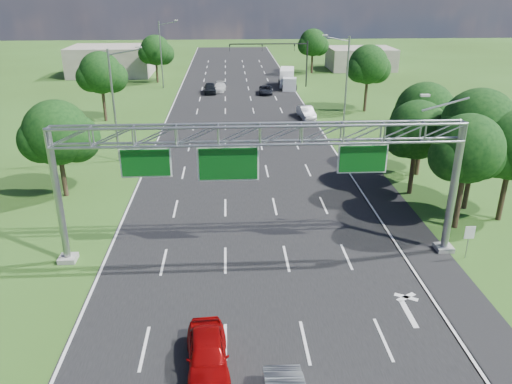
{
  "coord_description": "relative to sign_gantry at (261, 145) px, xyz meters",
  "views": [
    {
      "loc": [
        -1.45,
        -14.04,
        14.96
      ],
      "look_at": [
        0.09,
        13.01,
        3.69
      ],
      "focal_mm": 35.0,
      "sensor_mm": 36.0,
      "label": 1
    }
  ],
  "objects": [
    {
      "name": "tree_verge_re",
      "position": [
        13.75,
        66.04,
        -1.7
      ],
      "size": [
        5.76,
        4.8,
        7.84
      ],
      "color": "#2D2116",
      "rests_on": "ground"
    },
    {
      "name": "box_truck",
      "position": [
        7.67,
        52.78,
        -5.56
      ],
      "size": [
        2.81,
        7.55,
        2.77
      ],
      "rotation": [
        0.0,
        0.0,
        -0.14
      ],
      "color": "white",
      "rests_on": "ground"
    },
    {
      "name": "road_flare",
      "position": [
        9.87,
        2.0,
        -6.89
      ],
      "size": [
        3.0,
        30.0,
        0.02
      ],
      "primitive_type": "cube",
      "color": "black",
      "rests_on": "ground"
    },
    {
      "name": "traffic_signal",
      "position": [
        7.15,
        53.0,
        -1.72
      ],
      "size": [
        12.21,
        0.24,
        7.0
      ],
      "color": "black",
      "rests_on": "ground"
    },
    {
      "name": "tree_verge_rd",
      "position": [
        15.75,
        36.04,
        -1.26
      ],
      "size": [
        5.76,
        4.8,
        8.28
      ],
      "color": "#2D2116",
      "rests_on": "ground"
    },
    {
      "name": "streetlight_l_far",
      "position": [
        -11.63,
        53.0,
        -1.31
      ],
      "size": [
        2.97,
        0.22,
        10.16
      ],
      "color": "gray",
      "rests_on": "ground"
    },
    {
      "name": "building_right",
      "position": [
        23.67,
        70.0,
        -4.89
      ],
      "size": [
        12.0,
        9.0,
        4.0
      ],
      "primitive_type": "cube",
      "color": "gray",
      "rests_on": "ground"
    },
    {
      "name": "road",
      "position": [
        -0.33,
        18.0,
        -6.89
      ],
      "size": [
        18.0,
        180.0,
        0.02
      ],
      "primitive_type": "cube",
      "color": "black",
      "rests_on": "ground"
    },
    {
      "name": "red_coupe",
      "position": [
        -2.86,
        -9.35,
        -6.16
      ],
      "size": [
        2.05,
        4.44,
        1.47
      ],
      "primitive_type": "imported",
      "rotation": [
        0.0,
        0.0,
        0.07
      ],
      "color": "#8C0607",
      "rests_on": "ground"
    },
    {
      "name": "car_queue_b",
      "position": [
        3.86,
        47.71,
        -6.31
      ],
      "size": [
        2.19,
        4.31,
        1.17
      ],
      "primitive_type": "imported",
      "rotation": [
        0.0,
        0.0,
        -0.06
      ],
      "color": "black",
      "rests_on": "ground"
    },
    {
      "name": "ground",
      "position": [
        -0.33,
        18.0,
        -6.89
      ],
      "size": [
        220.0,
        220.0,
        0.0
      ],
      "primitive_type": "plane",
      "color": "#2D4D17",
      "rests_on": "ground"
    },
    {
      "name": "tree_verge_la",
      "position": [
        -14.25,
        10.04,
        -2.13
      ],
      "size": [
        5.76,
        4.8,
        7.4
      ],
      "color": "#2D2116",
      "rests_on": "ground"
    },
    {
      "name": "tree_verge_lb",
      "position": [
        -16.25,
        33.04,
        -1.48
      ],
      "size": [
        5.76,
        4.8,
        8.06
      ],
      "color": "#2D2116",
      "rests_on": "ground"
    },
    {
      "name": "tree_verge_lc",
      "position": [
        -13.25,
        58.04,
        -1.92
      ],
      "size": [
        5.76,
        4.8,
        7.62
      ],
      "color": "#2D2116",
      "rests_on": "ground"
    },
    {
      "name": "car_queue_c",
      "position": [
        -4.38,
        48.69,
        -6.14
      ],
      "size": [
        1.99,
        4.49,
        1.5
      ],
      "primitive_type": "imported",
      "rotation": [
        0.0,
        0.0,
        0.05
      ],
      "color": "black",
      "rests_on": "ground"
    },
    {
      "name": "regulatory_sign",
      "position": [
        12.07,
        -1.02,
        -5.38
      ],
      "size": [
        0.6,
        0.08,
        2.1
      ],
      "color": "gray",
      "rests_on": "ground"
    },
    {
      "name": "sign_gantry",
      "position": [
        0.0,
        0.0,
        0.0
      ],
      "size": [
        23.5,
        1.0,
        9.56
      ],
      "color": "gray",
      "rests_on": "ground"
    },
    {
      "name": "car_queue_a",
      "position": [
        -3.01,
        50.1,
        -6.28
      ],
      "size": [
        2.19,
        4.39,
        1.22
      ],
      "primitive_type": "imported",
      "rotation": [
        0.0,
        0.0,
        -0.12
      ],
      "color": "silver",
      "rests_on": "ground"
    },
    {
      "name": "car_queue_d",
      "position": [
        7.67,
        32.92,
        -6.19
      ],
      "size": [
        1.98,
        4.43,
        1.41
      ],
      "primitive_type": "imported",
      "rotation": [
        0.0,
        0.0,
        0.12
      ],
      "color": "silver",
      "rests_on": "ground"
    },
    {
      "name": "streetlight_r_mid",
      "position": [
        10.97,
        28.0,
        -1.31
      ],
      "size": [
        2.97,
        0.22,
        10.16
      ],
      "color": "gray",
      "rests_on": "ground"
    },
    {
      "name": "tree_cluster_right",
      "position": [
        14.47,
        7.19,
        -1.58
      ],
      "size": [
        9.91,
        14.6,
        8.68
      ],
      "color": "#2D2116",
      "rests_on": "ground"
    },
    {
      "name": "streetlight_l_near",
      "position": [
        -11.63,
        18.0,
        -1.31
      ],
      "size": [
        2.97,
        0.22,
        10.16
      ],
      "color": "gray",
      "rests_on": "ground"
    },
    {
      "name": "building_left",
      "position": [
        -22.33,
        66.0,
        -4.39
      ],
      "size": [
        14.0,
        10.0,
        5.0
      ],
      "primitive_type": "cube",
      "color": "gray",
      "rests_on": "ground"
    }
  ]
}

